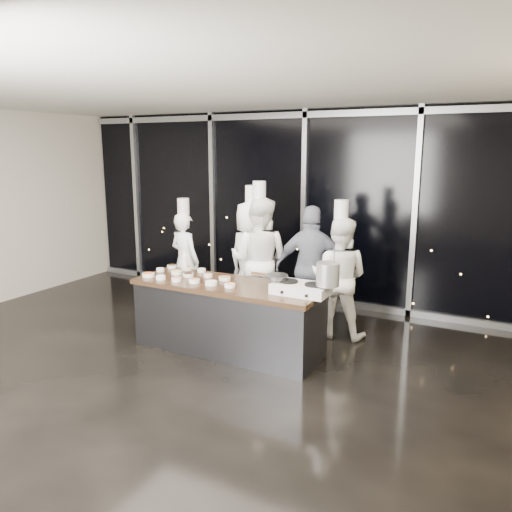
{
  "coord_description": "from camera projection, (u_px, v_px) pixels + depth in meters",
  "views": [
    {
      "loc": [
        3.14,
        -4.33,
        2.56
      ],
      "look_at": [
        0.25,
        1.2,
        1.22
      ],
      "focal_mm": 35.0,
      "sensor_mm": 36.0,
      "label": 1
    }
  ],
  "objects": [
    {
      "name": "ground",
      "position": [
        189.0,
        377.0,
        5.71
      ],
      "size": [
        9.0,
        9.0,
        0.0
      ],
      "primitive_type": "plane",
      "color": "black",
      "rests_on": "ground"
    },
    {
      "name": "room_shell",
      "position": [
        196.0,
        180.0,
        5.16
      ],
      "size": [
        9.02,
        7.02,
        3.21
      ],
      "color": "beige",
      "rests_on": "ground"
    },
    {
      "name": "window_wall",
      "position": [
        305.0,
        208.0,
        8.35
      ],
      "size": [
        8.9,
        0.11,
        3.2
      ],
      "color": "black",
      "rests_on": "ground"
    },
    {
      "name": "demo_counter",
      "position": [
        228.0,
        317.0,
        6.4
      ],
      "size": [
        2.46,
        0.86,
        0.9
      ],
      "color": "#353539",
      "rests_on": "ground"
    },
    {
      "name": "stove",
      "position": [
        301.0,
        288.0,
        5.83
      ],
      "size": [
        0.66,
        0.43,
        0.14
      ],
      "rotation": [
        0.0,
        0.0,
        -0.01
      ],
      "color": "silver",
      "rests_on": "demo_counter"
    },
    {
      "name": "frying_pan",
      "position": [
        276.0,
        277.0,
        5.98
      ],
      "size": [
        0.48,
        0.28,
        0.05
      ],
      "rotation": [
        0.0,
        0.0,
        -0.01
      ],
      "color": "slate",
      "rests_on": "stove"
    },
    {
      "name": "stock_pot",
      "position": [
        328.0,
        274.0,
        5.65
      ],
      "size": [
        0.27,
        0.27,
        0.26
      ],
      "primitive_type": "cylinder",
      "rotation": [
        0.0,
        0.0,
        -0.01
      ],
      "color": "#A6A6A8",
      "rests_on": "stove"
    },
    {
      "name": "prep_bowls",
      "position": [
        188.0,
        275.0,
        6.59
      ],
      "size": [
        1.39,
        0.72,
        0.05
      ],
      "color": "white",
      "rests_on": "demo_counter"
    },
    {
      "name": "squeeze_bottle",
      "position": [
        185.0,
        261.0,
        6.98
      ],
      "size": [
        0.07,
        0.07,
        0.27
      ],
      "color": "white",
      "rests_on": "demo_counter"
    },
    {
      "name": "chef_far_left",
      "position": [
        185.0,
        259.0,
        8.08
      ],
      "size": [
        0.64,
        0.49,
        1.8
      ],
      "rotation": [
        0.0,
        0.0,
        2.92
      ],
      "color": "white",
      "rests_on": "ground"
    },
    {
      "name": "chef_left",
      "position": [
        252.0,
        260.0,
        7.59
      ],
      "size": [
        0.99,
        0.77,
        2.04
      ],
      "rotation": [
        0.0,
        0.0,
        2.9
      ],
      "color": "white",
      "rests_on": "ground"
    },
    {
      "name": "chef_center",
      "position": [
        259.0,
        260.0,
        7.38
      ],
      "size": [
        0.99,
        0.82,
        2.11
      ],
      "rotation": [
        0.0,
        0.0,
        3.26
      ],
      "color": "white",
      "rests_on": "ground"
    },
    {
      "name": "guest",
      "position": [
        312.0,
        269.0,
        7.08
      ],
      "size": [
        1.12,
        0.65,
        1.79
      ],
      "rotation": [
        0.0,
        0.0,
        3.36
      ],
      "color": "#151E3A",
      "rests_on": "ground"
    },
    {
      "name": "chef_right",
      "position": [
        339.0,
        277.0,
        6.83
      ],
      "size": [
        0.86,
        0.7,
        1.9
      ],
      "rotation": [
        0.0,
        0.0,
        3.23
      ],
      "color": "white",
      "rests_on": "ground"
    }
  ]
}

